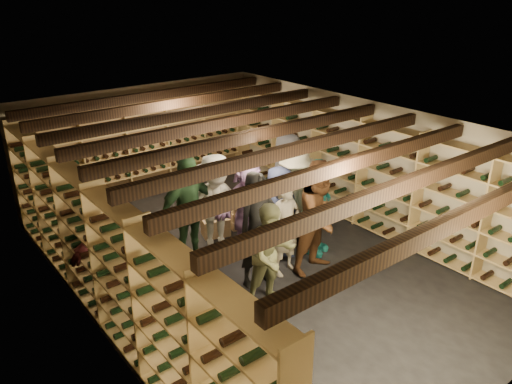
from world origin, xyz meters
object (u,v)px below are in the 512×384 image
object	(u,v)px
person_1	(258,230)
person_8	(320,217)
crate_stack_left	(241,214)
person_11	(248,205)
person_5	(110,246)
person_3	(296,196)
person_9	(216,205)
crate_stack_right	(216,226)
person_6	(279,213)
person_12	(287,182)
person_7	(286,229)
person_10	(188,211)
person_0	(147,273)
person_2	(272,255)
person_4	(316,207)
crate_loose	(214,190)

from	to	relation	value
person_1	person_8	world-z (taller)	person_8
crate_stack_left	person_11	bearing A→B (deg)	-118.94
person_5	crate_stack_left	bearing A→B (deg)	-1.47
person_3	person_9	xyz separation A→B (m)	(-1.36, 0.52, 0.03)
person_1	person_9	world-z (taller)	person_1
crate_stack_right	person_5	world-z (taller)	person_5
person_6	person_1	bearing A→B (deg)	-143.72
person_1	person_12	xyz separation A→B (m)	(1.63, 1.19, 0.02)
person_9	person_11	world-z (taller)	person_9
person_5	person_7	distance (m)	2.72
crate_stack_left	person_10	distance (m)	1.73
person_8	person_12	distance (m)	1.59
person_3	person_1	bearing A→B (deg)	-131.64
crate_stack_right	person_12	xyz separation A→B (m)	(1.24, -0.57, 0.78)
person_5	person_8	xyz separation A→B (m)	(2.90, -1.50, 0.18)
person_10	person_5	bearing A→B (deg)	171.94
crate_stack_left	crate_stack_right	size ratio (longest dim) A/B	0.96
person_0	person_6	xyz separation A→B (m)	(2.60, 0.32, 0.02)
person_1	person_2	xyz separation A→B (m)	(-0.16, -0.53, -0.14)
person_8	person_9	size ratio (longest dim) A/B	1.06
person_2	person_4	bearing A→B (deg)	28.69
person_4	crate_stack_right	bearing A→B (deg)	101.80
person_1	person_5	xyz separation A→B (m)	(-1.87, 1.21, -0.16)
person_2	person_12	world-z (taller)	person_12
crate_stack_right	person_8	bearing A→B (deg)	-72.36
person_6	person_9	xyz separation A→B (m)	(-0.77, 0.75, 0.08)
person_4	person_8	distance (m)	0.56
person_9	person_11	size ratio (longest dim) A/B	1.03
crate_stack_right	person_11	xyz separation A→B (m)	(0.12, -0.85, 0.71)
crate_stack_right	person_0	distance (m)	2.79
person_0	person_7	bearing A→B (deg)	5.21
person_2	person_7	distance (m)	0.87
person_8	person_4	bearing A→B (deg)	45.51
person_6	crate_loose	bearing A→B (deg)	84.91
person_4	person_10	distance (m)	2.17
person_7	person_9	distance (m)	1.34
crate_stack_right	person_8	xyz separation A→B (m)	(0.65, -2.05, 0.78)
person_5	person_8	size ratio (longest dim) A/B	0.81
person_2	crate_loose	bearing A→B (deg)	73.01
person_3	person_11	distance (m)	0.92
person_12	person_0	bearing A→B (deg)	176.47
crate_stack_left	person_0	bearing A→B (deg)	-149.51
person_2	person_11	xyz separation A→B (m)	(0.67, 1.44, 0.08)
person_0	crate_stack_left	bearing A→B (deg)	39.67
person_0	person_2	distance (m)	1.76
person_6	person_4	bearing A→B (deg)	-21.65
person_7	person_8	distance (m)	0.57
person_5	person_10	xyz separation A→B (m)	(1.36, -0.00, 0.18)
person_1	person_10	bearing A→B (deg)	116.63
person_4	person_11	distance (m)	1.16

